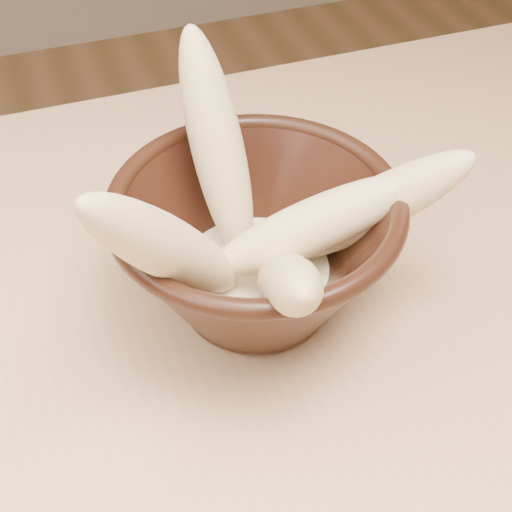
{
  "coord_description": "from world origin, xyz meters",
  "views": [
    {
      "loc": [
        -0.04,
        -0.25,
        1.14
      ],
      "look_at": [
        0.08,
        0.08,
        0.8
      ],
      "focal_mm": 50.0,
      "sensor_mm": 36.0,
      "label": 1
    }
  ],
  "objects": [
    {
      "name": "table",
      "position": [
        0.0,
        0.0,
        0.67
      ],
      "size": [
        1.2,
        0.8,
        0.75
      ],
      "color": "tan",
      "rests_on": "ground"
    },
    {
      "name": "bowl",
      "position": [
        0.08,
        0.08,
        0.81
      ],
      "size": [
        0.19,
        0.19,
        0.11
      ],
      "rotation": [
        0.0,
        0.0,
        0.28
      ],
      "color": "black",
      "rests_on": "table"
    },
    {
      "name": "milk_puddle",
      "position": [
        0.08,
        0.08,
        0.78
      ],
      "size": [
        0.11,
        0.11,
        0.02
      ],
      "primitive_type": "cylinder",
      "color": "#F6EDC6",
      "rests_on": "bowl"
    },
    {
      "name": "banana_upright",
      "position": [
        0.07,
        0.13,
        0.86
      ],
      "size": [
        0.05,
        0.11,
        0.16
      ],
      "primitive_type": "ellipsoid",
      "rotation": [
        0.49,
        0.0,
        3.25
      ],
      "color": "#E2C285",
      "rests_on": "bowl"
    },
    {
      "name": "banana_left",
      "position": [
        0.01,
        0.05,
        0.86
      ],
      "size": [
        0.13,
        0.1,
        0.16
      ],
      "primitive_type": "ellipsoid",
      "rotation": [
        0.64,
        0.0,
        -1.0
      ],
      "color": "#E2C285",
      "rests_on": "bowl"
    },
    {
      "name": "banana_right",
      "position": [
        0.15,
        0.06,
        0.84
      ],
      "size": [
        0.14,
        0.09,
        0.12
      ],
      "primitive_type": "ellipsoid",
      "rotation": [
        0.9,
        0.0,
        1.16
      ],
      "color": "#E2C285",
      "rests_on": "bowl"
    },
    {
      "name": "banana_across",
      "position": [
        0.11,
        0.06,
        0.83
      ],
      "size": [
        0.15,
        0.05,
        0.08
      ],
      "primitive_type": "ellipsoid",
      "rotation": [
        1.22,
        0.0,
        1.46
      ],
      "color": "#E2C285",
      "rests_on": "bowl"
    },
    {
      "name": "banana_front",
      "position": [
        0.08,
        0.02,
        0.84
      ],
      "size": [
        0.07,
        0.14,
        0.12
      ],
      "primitive_type": "ellipsoid",
      "rotation": [
        0.85,
        0.0,
        -0.26
      ],
      "color": "#E2C285",
      "rests_on": "bowl"
    }
  ]
}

